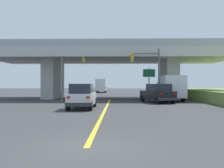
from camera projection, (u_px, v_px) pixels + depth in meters
ground at (111, 98)px, 34.34m from camera, size 160.00×160.00×0.00m
overpass_bridge at (111, 61)px, 34.34m from camera, size 32.27×10.73×7.35m
lane_divider_stripe at (105, 109)px, 19.69m from camera, size 0.20×23.98×0.01m
suv_lead at (82, 96)px, 19.97m from camera, size 1.96×4.37×2.02m
suv_crossing at (157, 93)px, 26.47m from camera, size 3.39×5.22×2.02m
box_truck at (171, 88)px, 29.63m from camera, size 2.33×6.67×2.96m
traffic_signal_nearside at (150, 67)px, 28.41m from camera, size 3.32×0.36×6.07m
traffic_signal_farside at (69, 68)px, 29.50m from camera, size 2.91×0.36×6.13m
highway_sign at (149, 76)px, 32.37m from camera, size 1.60×0.17×4.12m
semi_truck_distant at (101, 85)px, 57.94m from camera, size 2.33×7.30×3.13m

